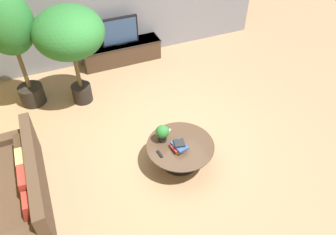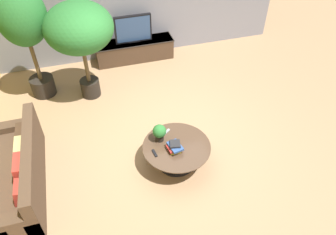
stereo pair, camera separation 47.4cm
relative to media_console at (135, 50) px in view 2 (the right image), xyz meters
name	(u,v)px [view 2 (the right image)]	position (x,y,z in m)	size (l,w,h in m)	color
ground_plane	(169,140)	(0.01, -2.94, -0.26)	(24.00, 24.00, 0.00)	#9E7A56
media_console	(135,50)	(0.00, 0.00, 0.00)	(1.90, 0.50, 0.50)	#473323
television	(133,29)	(0.00, 0.00, 0.56)	(0.87, 0.13, 0.66)	black
coffee_table	(177,151)	(-0.04, -3.52, 0.05)	(1.13, 1.13, 0.43)	black
couch_by_wall	(17,175)	(-2.59, -3.26, 0.03)	(0.84, 2.13, 0.84)	#4C3828
potted_palm_tall	(23,23)	(-2.19, -0.80, 1.38)	(0.93, 0.93, 2.37)	black
potted_palm_corner	(79,30)	(-1.22, -1.14, 1.26)	(1.31, 1.31, 2.05)	black
potted_plant_tabletop	(159,132)	(-0.27, -3.30, 0.35)	(0.23, 0.23, 0.31)	black
book_stack	(175,147)	(-0.10, -3.58, 0.24)	(0.25, 0.30, 0.14)	gold
remote_black	(155,153)	(-0.44, -3.57, 0.18)	(0.04, 0.16, 0.02)	black
remote_silver	(166,132)	(-0.11, -3.16, 0.18)	(0.04, 0.16, 0.02)	gray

